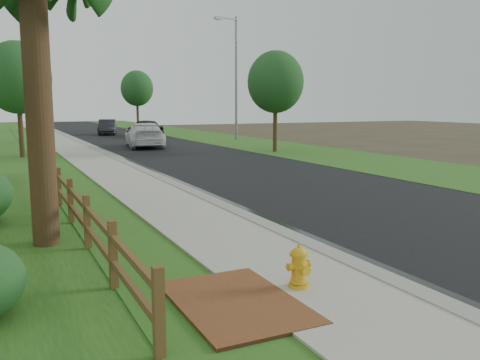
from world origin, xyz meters
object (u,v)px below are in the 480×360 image
fire_hydrant (299,267)px  white_suv (144,135)px  ranch_fence (64,191)px  dark_car_mid (145,128)px  streetlight (234,71)px

fire_hydrant → white_suv: white_suv is taller
ranch_fence → white_suv: white_suv is taller
fire_hydrant → dark_car_mid: size_ratio=0.15×
dark_car_mid → streetlight: (5.29, -7.04, 4.56)m
ranch_fence → dark_car_mid: 31.42m
ranch_fence → dark_car_mid: size_ratio=3.76×
white_suv → streetlight: 9.89m
ranch_fence → fire_hydrant: bearing=-71.1°
fire_hydrant → dark_car_mid: 37.83m
ranch_fence → white_suv: (7.31, 19.31, 0.21)m
ranch_fence → streetlight: 27.85m
ranch_fence → streetlight: bearing=55.8°
ranch_fence → streetlight: (15.43, 22.69, 4.73)m
ranch_fence → white_suv: 20.65m
ranch_fence → white_suv: bearing=69.3°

